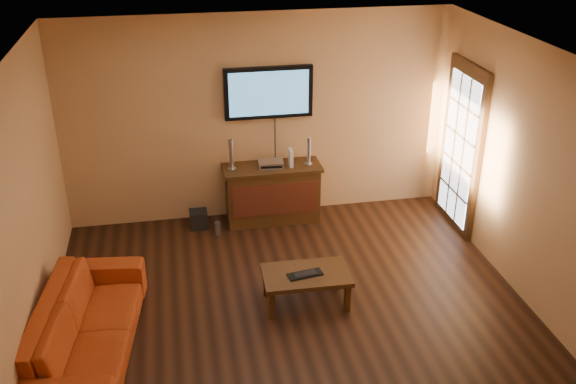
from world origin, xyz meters
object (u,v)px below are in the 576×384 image
object	(u,v)px
av_receiver	(271,164)
bottle	(218,229)
sofa	(85,318)
game_console	(291,158)
speaker_left	(231,156)
speaker_right	(309,152)
media_console	(272,193)
television	(269,93)
coffee_table	(306,277)
subwoofer	(199,219)
keyboard	(305,274)

from	to	relation	value
av_receiver	bottle	bearing A→B (deg)	-151.45
sofa	game_console	distance (m)	3.40
speaker_left	speaker_right	world-z (taller)	speaker_left
media_console	speaker_right	size ratio (longest dim) A/B	3.55
sofa	speaker_right	xyz separation A→B (m)	(2.66, 2.35, 0.52)
television	speaker_right	xyz separation A→B (m)	(0.48, -0.21, -0.76)
speaker_right	bottle	world-z (taller)	speaker_right
media_console	speaker_right	bearing A→B (deg)	-0.75
sofa	av_receiver	bearing A→B (deg)	-35.58
television	speaker_right	world-z (taller)	television
speaker_left	bottle	world-z (taller)	speaker_left
coffee_table	media_console	bearing A→B (deg)	91.08
sofa	av_receiver	distance (m)	3.23
media_console	subwoofer	world-z (taller)	media_console
sofa	subwoofer	size ratio (longest dim) A/B	9.27
speaker_right	sofa	bearing A→B (deg)	-138.50
game_console	keyboard	distance (m)	2.03
subwoofer	bottle	xyz separation A→B (m)	(0.22, -0.29, -0.01)
speaker_right	game_console	world-z (taller)	speaker_right
media_console	sofa	distance (m)	3.21
media_console	keyboard	size ratio (longest dim) A/B	3.34
media_console	coffee_table	world-z (taller)	media_console
speaker_left	speaker_right	size ratio (longest dim) A/B	1.13
speaker_left	coffee_table	bearing A→B (deg)	-74.02
media_console	coffee_table	bearing A→B (deg)	-88.92
av_receiver	game_console	bearing A→B (deg)	-2.44
coffee_table	bottle	bearing A→B (deg)	116.29
bottle	coffee_table	bearing A→B (deg)	-63.71
media_console	keyboard	xyz separation A→B (m)	(0.02, -1.98, -0.00)
keyboard	television	bearing A→B (deg)	90.50
keyboard	media_console	bearing A→B (deg)	90.55
game_console	bottle	bearing A→B (deg)	-161.12
television	bottle	bearing A→B (deg)	-145.38
coffee_table	bottle	size ratio (longest dim) A/B	4.21
sofa	game_console	world-z (taller)	game_console
coffee_table	speaker_right	xyz separation A→B (m)	(0.45, 1.94, 0.62)
av_receiver	game_console	distance (m)	0.27
coffee_table	speaker_right	world-z (taller)	speaker_right
television	keyboard	distance (m)	2.54
sofa	subwoofer	distance (m)	2.63
speaker_left	keyboard	size ratio (longest dim) A/B	1.07
av_receiver	keyboard	bearing A→B (deg)	-84.53
coffee_table	game_console	size ratio (longest dim) A/B	4.17
coffee_table	speaker_left	world-z (taller)	speaker_left
keyboard	coffee_table	bearing A→B (deg)	61.51
speaker_left	bottle	size ratio (longest dim) A/B	1.84
coffee_table	sofa	size ratio (longest dim) A/B	0.44
av_receiver	coffee_table	bearing A→B (deg)	-83.99
sofa	keyboard	xyz separation A→B (m)	(2.20, 0.38, -0.03)
bottle	keyboard	distance (m)	1.85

